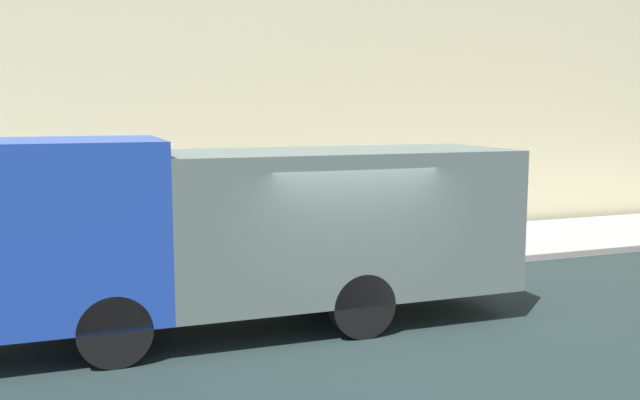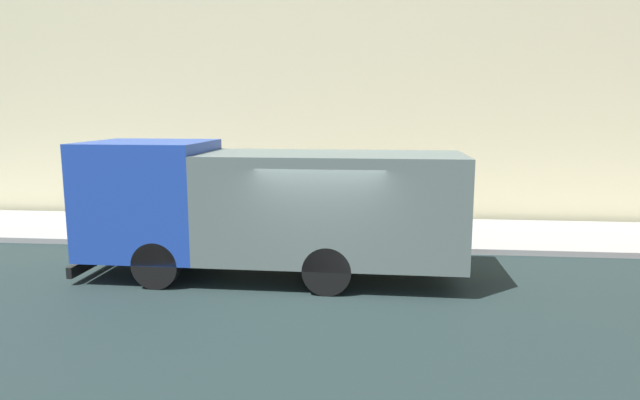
% 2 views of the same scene
% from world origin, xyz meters
% --- Properties ---
extents(ground, '(80.00, 80.00, 0.00)m').
position_xyz_m(ground, '(0.00, 0.00, 0.00)').
color(ground, '#1C2A2A').
extents(sidewalk, '(3.92, 30.00, 0.15)m').
position_xyz_m(sidewalk, '(4.96, 0.00, 0.07)').
color(sidewalk, gray).
rests_on(sidewalk, ground).
extents(large_utility_truck, '(2.49, 8.19, 2.94)m').
position_xyz_m(large_utility_truck, '(0.71, 1.25, 1.61)').
color(large_utility_truck, '#1D3E9F').
rests_on(large_utility_truck, ground).
extents(pedestrian_walking, '(0.39, 0.39, 1.71)m').
position_xyz_m(pedestrian_walking, '(3.84, 0.70, 1.05)').
color(pedestrian_walking, '#3D3656').
rests_on(pedestrian_walking, sidewalk).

